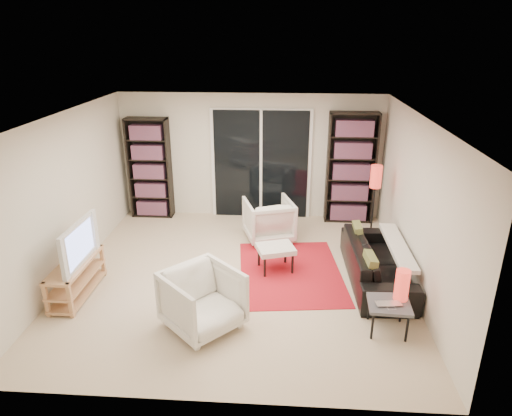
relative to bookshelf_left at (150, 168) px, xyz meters
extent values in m
plane|color=beige|center=(1.95, -2.33, -0.98)|extent=(5.00, 5.00, 0.00)
cube|color=beige|center=(1.95, 0.17, 0.22)|extent=(5.00, 0.02, 2.40)
cube|color=beige|center=(1.95, -4.83, 0.22)|extent=(5.00, 0.02, 2.40)
cube|color=beige|center=(-0.55, -2.33, 0.22)|extent=(0.02, 5.00, 2.40)
cube|color=beige|center=(4.45, -2.33, 0.22)|extent=(0.02, 5.00, 2.40)
cube|color=white|center=(1.95, -2.33, 1.42)|extent=(5.00, 5.00, 0.02)
cube|color=white|center=(2.15, 0.14, 0.07)|extent=(1.92, 0.06, 2.16)
cube|color=black|center=(2.15, 0.10, 0.07)|extent=(1.80, 0.02, 2.10)
cube|color=white|center=(2.15, 0.09, 0.07)|extent=(0.05, 0.02, 2.10)
cube|color=black|center=(0.00, 0.01, 0.00)|extent=(0.80, 0.30, 1.95)
cube|color=#943732|center=(0.00, -0.01, 0.00)|extent=(0.70, 0.22, 1.85)
cube|color=black|center=(3.85, 0.01, 0.07)|extent=(0.90, 0.30, 2.10)
cube|color=#943732|center=(3.85, -0.01, 0.07)|extent=(0.80, 0.22, 2.00)
cube|color=tan|center=(-0.24, -2.98, -0.50)|extent=(0.37, 1.17, 0.04)
cube|color=tan|center=(-0.24, -2.98, -0.73)|extent=(0.37, 1.17, 0.03)
cube|color=tan|center=(-0.24, -2.98, -0.92)|extent=(0.37, 1.17, 0.04)
cube|color=tan|center=(-0.39, -3.52, -0.73)|extent=(0.05, 0.05, 0.50)
cube|color=tan|center=(-0.39, -2.43, -0.73)|extent=(0.05, 0.05, 0.50)
cube|color=tan|center=(-0.08, -3.52, -0.73)|extent=(0.05, 0.05, 0.50)
cube|color=tan|center=(-0.08, -2.43, -0.73)|extent=(0.05, 0.05, 0.50)
imported|color=black|center=(-0.22, -2.98, -0.18)|extent=(0.16, 1.03, 0.59)
cube|color=red|center=(2.74, -2.16, -0.97)|extent=(1.74, 2.21, 0.01)
imported|color=black|center=(4.00, -2.29, -0.68)|extent=(0.84, 2.03, 0.59)
imported|color=silver|center=(2.35, -0.97, -0.61)|extent=(1.00, 1.01, 0.74)
imported|color=silver|center=(1.65, -3.61, -0.59)|extent=(1.18, 1.18, 0.77)
cube|color=silver|center=(2.50, -2.08, -0.62)|extent=(0.65, 0.59, 0.08)
cylinder|color=black|center=(2.35, -2.32, -0.82)|extent=(0.04, 0.04, 0.32)
cylinder|color=black|center=(2.24, -1.98, -0.82)|extent=(0.04, 0.04, 0.32)
cylinder|color=black|center=(2.76, -2.19, -0.82)|extent=(0.04, 0.04, 0.32)
cylinder|color=black|center=(2.66, -1.85, -0.82)|extent=(0.04, 0.04, 0.32)
cube|color=#4A4A4F|center=(3.92, -3.52, -0.60)|extent=(0.53, 0.53, 0.04)
cylinder|color=black|center=(3.70, -3.71, -0.79)|extent=(0.03, 0.03, 0.38)
cylinder|color=black|center=(3.73, -3.31, -0.79)|extent=(0.03, 0.03, 0.38)
cylinder|color=black|center=(4.11, -3.73, -0.79)|extent=(0.03, 0.03, 0.38)
cylinder|color=black|center=(4.13, -3.33, -0.79)|extent=(0.03, 0.03, 0.38)
imported|color=silver|center=(3.90, -3.62, -0.56)|extent=(0.33, 0.23, 0.02)
cylinder|color=red|center=(4.07, -3.43, -0.38)|extent=(0.17, 0.17, 0.39)
cylinder|color=black|center=(4.12, -1.00, -0.96)|extent=(0.21, 0.21, 0.03)
cylinder|color=black|center=(4.12, -1.00, -0.45)|extent=(0.03, 0.03, 1.05)
cylinder|color=red|center=(4.12, -1.00, 0.23)|extent=(0.19, 0.19, 0.38)
camera|label=1|loc=(2.63, -8.34, 2.49)|focal=32.00mm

